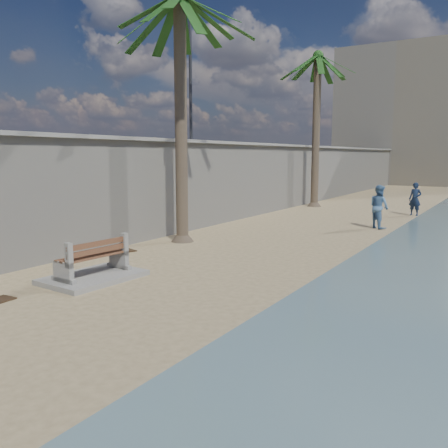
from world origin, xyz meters
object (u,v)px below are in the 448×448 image
at_px(bench_far, 93,263).
at_px(person_b, 379,204).
at_px(person_a, 415,197).
at_px(palm_back, 318,59).
at_px(palm_mid, 179,2).

height_order(bench_far, person_b, person_b).
bearing_deg(person_b, person_a, -55.87).
height_order(palm_back, person_b, palm_back).
xyz_separation_m(palm_mid, person_b, (5.11, 6.71, -6.98)).
relative_size(palm_mid, person_b, 4.51).
height_order(person_a, person_b, person_b).
height_order(palm_back, person_a, palm_back).
height_order(palm_mid, palm_back, palm_back).
distance_m(palm_back, person_a, 9.61).
relative_size(palm_back, person_a, 4.98).
bearing_deg(bench_far, person_a, 75.79).
bearing_deg(bench_far, person_b, 72.14).
xyz_separation_m(bench_far, palm_back, (-1.48, 18.71, 8.01)).
bearing_deg(person_b, palm_mid, 92.29).
relative_size(palm_mid, person_a, 4.72).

